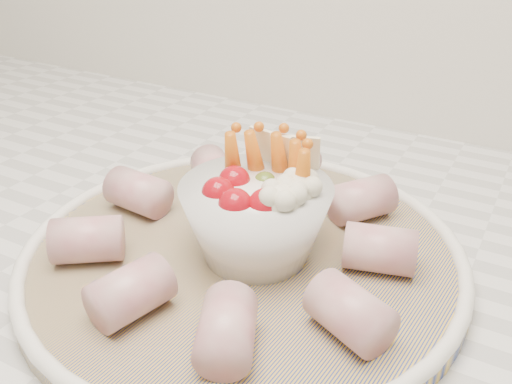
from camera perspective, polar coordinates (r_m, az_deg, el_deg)
The scene contains 3 objects.
serving_platter at distance 0.48m, azimuth -1.30°, elevation -6.17°, with size 0.40×0.40×0.02m.
veggie_bowl at distance 0.45m, azimuth 0.19°, elevation -2.21°, with size 0.12×0.12×0.10m.
cured_meat_rolls at distance 0.46m, azimuth -1.33°, elevation -3.88°, with size 0.29×0.29×0.04m.
Camera 1 is at (0.14, 1.06, 1.20)m, focal length 40.00 mm.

